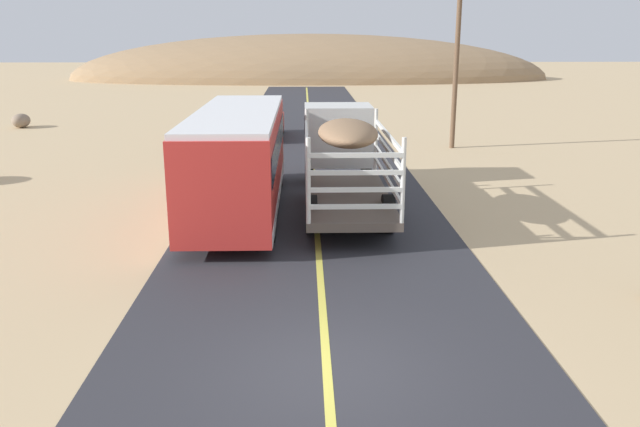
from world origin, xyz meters
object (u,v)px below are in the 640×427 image
(car_far, at_px, (265,118))
(boulder_near_shoulder, at_px, (21,121))
(power_pole_mid, at_px, (457,51))
(bus, at_px, (239,158))
(livestock_truck, at_px, (341,145))

(car_far, xyz_separation_m, boulder_near_shoulder, (-14.97, 4.39, -0.67))
(car_far, xyz_separation_m, power_pole_mid, (9.45, -3.37, 3.58))
(bus, bearing_deg, boulder_near_shoulder, 127.60)
(livestock_truck, relative_size, power_pole_mid, 1.11)
(livestock_truck, bearing_deg, power_pole_mid, 57.58)
(livestock_truck, xyz_separation_m, car_far, (-3.36, 12.95, -0.70))
(livestock_truck, bearing_deg, boulder_near_shoulder, 136.59)
(bus, relative_size, power_pole_mid, 1.14)
(car_far, distance_m, boulder_near_shoulder, 15.61)
(power_pole_mid, bearing_deg, boulder_near_shoulder, 162.37)
(bus, bearing_deg, livestock_truck, 32.36)
(bus, relative_size, car_far, 2.16)
(bus, xyz_separation_m, boulder_near_shoulder, (-14.99, 19.46, -1.33))
(car_far, bearing_deg, bus, -89.94)
(bus, distance_m, power_pole_mid, 15.31)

